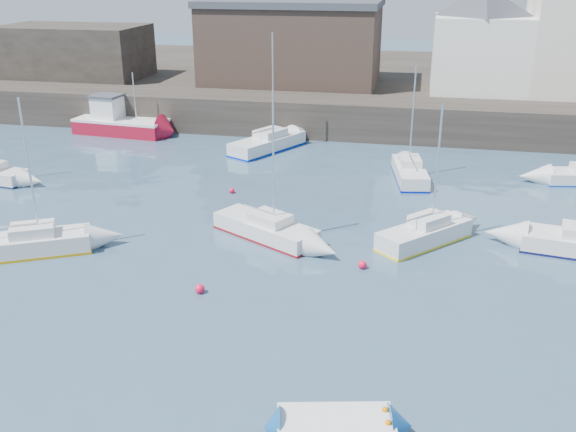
% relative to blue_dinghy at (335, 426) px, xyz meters
% --- Properties ---
extents(water, '(220.00, 220.00, 0.00)m').
position_rel_blue_dinghy_xyz_m(water, '(-4.37, 2.00, -0.38)').
color(water, '#2D4760').
rests_on(water, ground).
extents(quay_wall, '(90.00, 5.00, 3.00)m').
position_rel_blue_dinghy_xyz_m(quay_wall, '(-4.37, 37.00, 1.12)').
color(quay_wall, '#28231E').
rests_on(quay_wall, ground).
extents(land_strip, '(90.00, 32.00, 2.80)m').
position_rel_blue_dinghy_xyz_m(land_strip, '(-4.37, 55.00, 1.02)').
color(land_strip, '#28231E').
rests_on(land_strip, ground).
extents(bldg_east_d, '(11.14, 11.14, 8.95)m').
position_rel_blue_dinghy_xyz_m(bldg_east_d, '(6.63, 43.50, 6.99)').
color(bldg_east_d, white).
rests_on(bldg_east_d, land_strip).
extents(warehouse, '(16.40, 10.40, 7.60)m').
position_rel_blue_dinghy_xyz_m(warehouse, '(-10.37, 45.00, 6.24)').
color(warehouse, '#3D2D26').
rests_on(warehouse, land_strip).
extents(bldg_west, '(14.00, 8.00, 5.00)m').
position_rel_blue_dinghy_xyz_m(bldg_west, '(-32.37, 44.00, 4.92)').
color(bldg_west, '#353028').
rests_on(bldg_west, land_strip).
extents(blue_dinghy, '(3.81, 2.26, 0.68)m').
position_rel_blue_dinghy_xyz_m(blue_dinghy, '(0.00, 0.00, 0.00)').
color(blue_dinghy, maroon).
rests_on(blue_dinghy, ground).
extents(fishing_boat, '(8.14, 3.73, 5.22)m').
position_rel_blue_dinghy_xyz_m(fishing_boat, '(-23.05, 33.53, 0.63)').
color(fishing_boat, maroon).
rests_on(fishing_boat, ground).
extents(sailboat_a, '(6.21, 4.48, 7.81)m').
position_rel_blue_dinghy_xyz_m(sailboat_a, '(-16.75, 10.11, 0.17)').
color(sailboat_a, silver).
rests_on(sailboat_a, ground).
extents(sailboat_b, '(6.23, 4.69, 7.81)m').
position_rel_blue_dinghy_xyz_m(sailboat_b, '(-5.65, 14.49, 0.13)').
color(sailboat_b, silver).
rests_on(sailboat_b, ground).
extents(sailboat_c, '(5.01, 5.25, 7.25)m').
position_rel_blue_dinghy_xyz_m(sailboat_c, '(2.56, 15.36, 0.18)').
color(sailboat_c, silver).
rests_on(sailboat_c, ground).
extents(sailboat_f, '(2.75, 5.97, 7.48)m').
position_rel_blue_dinghy_xyz_m(sailboat_f, '(1.50, 25.97, 0.15)').
color(sailboat_f, silver).
rests_on(sailboat_f, ground).
extents(sailboat_h, '(5.17, 7.06, 8.80)m').
position_rel_blue_dinghy_xyz_m(sailboat_h, '(-9.47, 31.04, 0.20)').
color(sailboat_h, silver).
rests_on(sailboat_h, ground).
extents(buoy_near, '(0.44, 0.44, 0.44)m').
position_rel_blue_dinghy_xyz_m(buoy_near, '(-7.08, 7.91, -0.38)').
color(buoy_near, '#FF113C').
rests_on(buoy_near, ground).
extents(buoy_mid, '(0.41, 0.41, 0.41)m').
position_rel_blue_dinghy_xyz_m(buoy_mid, '(-0.30, 11.79, -0.38)').
color(buoy_mid, '#FF113C').
rests_on(buoy_mid, ground).
extents(buoy_far, '(0.35, 0.35, 0.35)m').
position_rel_blue_dinghy_xyz_m(buoy_far, '(-9.41, 20.86, -0.38)').
color(buoy_far, '#FF113C').
rests_on(buoy_far, ground).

